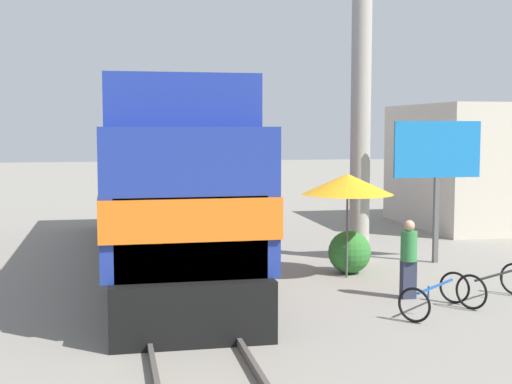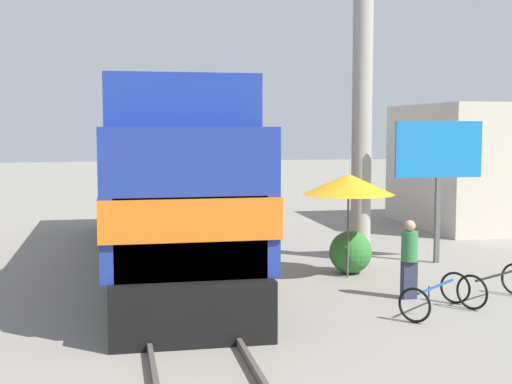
{
  "view_description": "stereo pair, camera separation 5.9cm",
  "coord_description": "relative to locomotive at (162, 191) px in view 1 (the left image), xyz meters",
  "views": [
    {
      "loc": [
        -1.29,
        -15.08,
        3.56
      ],
      "look_at": [
        1.2,
        -2.98,
        2.43
      ],
      "focal_mm": 50.0,
      "sensor_mm": 36.0,
      "label": 1
    },
    {
      "loc": [
        -1.23,
        -15.09,
        3.56
      ],
      "look_at": [
        1.2,
        -2.98,
        2.43
      ],
      "focal_mm": 50.0,
      "sensor_mm": 36.0,
      "label": 2
    }
  ],
  "objects": [
    {
      "name": "person_bystander",
      "position": [
        4.76,
        -4.6,
        -1.05
      ],
      "size": [
        0.34,
        0.34,
        1.64
      ],
      "color": "#2D3347",
      "rests_on": "ground_plane"
    },
    {
      "name": "locomotive",
      "position": [
        0.0,
        0.0,
        0.0
      ],
      "size": [
        3.0,
        15.16,
        4.51
      ],
      "color": "black",
      "rests_on": "ground_plane"
    },
    {
      "name": "shrub_cluster",
      "position": [
        4.4,
        -1.91,
        -1.41
      ],
      "size": [
        1.04,
        1.04,
        1.04
      ],
      "primitive_type": "sphere",
      "color": "#2D722D",
      "rests_on": "ground_plane"
    },
    {
      "name": "ground_plane",
      "position": [
        0.0,
        -3.17,
        -1.93
      ],
      "size": [
        120.0,
        120.0,
        0.0
      ],
      "primitive_type": "plane",
      "color": "gray"
    },
    {
      "name": "billboard_sign",
      "position": [
        7.07,
        -1.04,
        0.86
      ],
      "size": [
        2.39,
        0.12,
        3.72
      ],
      "color": "#595959",
      "rests_on": "ground_plane"
    },
    {
      "name": "utility_pole",
      "position": [
        5.25,
        -0.24,
        3.89
      ],
      "size": [
        1.8,
        0.53,
        11.59
      ],
      "color": "#9E998E",
      "rests_on": "ground_plane"
    },
    {
      "name": "bicycle",
      "position": [
        6.35,
        -5.24,
        -1.58
      ],
      "size": [
        1.9,
        1.52,
        0.7
      ],
      "rotation": [
        0.0,
        0.0,
        2.11
      ],
      "color": "black",
      "rests_on": "ground_plane"
    },
    {
      "name": "rail_near",
      "position": [
        -0.72,
        -3.17,
        -1.86
      ],
      "size": [
        0.08,
        34.68,
        0.15
      ],
      "primitive_type": "cube",
      "color": "#4C4742",
      "rests_on": "ground_plane"
    },
    {
      "name": "bicycle_spare",
      "position": [
        4.8,
        -5.77,
        -1.6
      ],
      "size": [
        1.84,
        1.69,
        0.65
      ],
      "rotation": [
        0.0,
        0.0,
        -0.88
      ],
      "color": "black",
      "rests_on": "ground_plane"
    },
    {
      "name": "rail_far",
      "position": [
        0.72,
        -3.17,
        -1.86
      ],
      "size": [
        0.08,
        34.68,
        0.15
      ],
      "primitive_type": "cube",
      "color": "#4C4742",
      "rests_on": "ground_plane"
    },
    {
      "name": "vendor_umbrella",
      "position": [
        4.17,
        -2.38,
        0.29
      ],
      "size": [
        2.15,
        2.15,
        2.47
      ],
      "color": "#4C4C4C",
      "rests_on": "ground_plane"
    }
  ]
}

